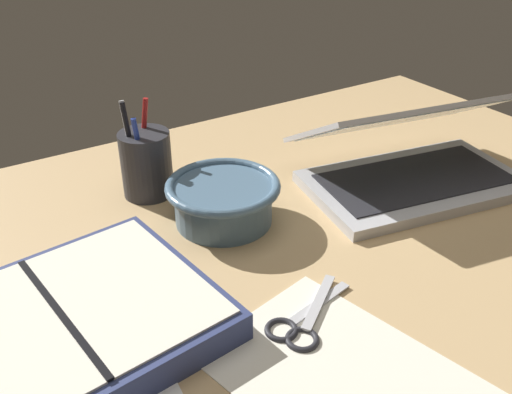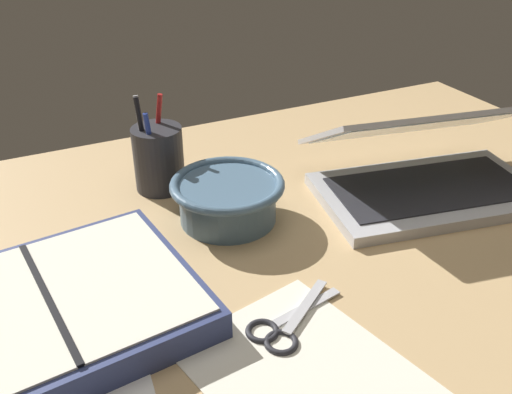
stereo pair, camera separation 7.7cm
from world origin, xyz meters
TOP-DOWN VIEW (x-y plane):
  - desk_top at (0.00, 0.00)cm, footprint 140.00×100.00cm
  - laptop at (29.57, 7.67)cm, footprint 38.55×30.03cm
  - bowl at (-2.05, 14.13)cm, footprint 16.87×16.87cm
  - pen_cup at (-8.19, 27.91)cm, footprint 8.04×8.04cm
  - planner at (-29.38, 1.73)cm, footprint 35.48×29.64cm
  - scissors at (-6.22, -10.57)cm, footprint 13.59×9.31cm
  - paper_sheet_front at (-6.60, -18.83)cm, footprint 25.05×30.80cm

SIDE VIEW (x-z plane):
  - desk_top at x=0.00cm, z-range 0.00..2.00cm
  - paper_sheet_front at x=-6.60cm, z-range 2.00..2.16cm
  - scissors at x=-6.22cm, z-range 1.94..2.74cm
  - planner at x=-29.38cm, z-range 1.91..6.09cm
  - bowl at x=-2.05cm, z-range 2.37..8.93cm
  - laptop at x=29.57cm, z-range -1.53..14.22cm
  - pen_cup at x=-8.19cm, z-range -0.49..15.33cm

